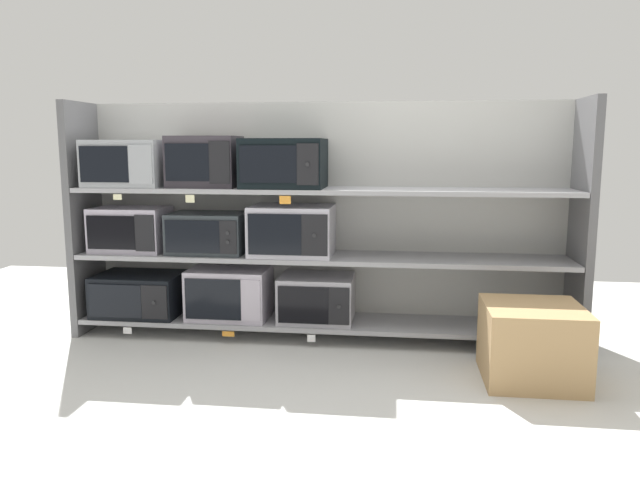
% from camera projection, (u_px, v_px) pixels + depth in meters
% --- Properties ---
extents(ground, '(7.20, 6.00, 0.02)m').
position_uv_depth(ground, '(295.00, 401.00, 3.05)').
color(ground, silver).
extents(back_panel, '(3.40, 0.04, 1.56)m').
position_uv_depth(back_panel, '(324.00, 218.00, 4.14)').
color(back_panel, '#B2B2AD').
rests_on(back_panel, ground).
extents(upright_left, '(0.05, 0.43, 1.56)m').
position_uv_depth(upright_left, '(84.00, 218.00, 4.11)').
color(upright_left, '#5B5B5E').
rests_on(upright_left, ground).
extents(upright_right, '(0.05, 0.43, 1.56)m').
position_uv_depth(upright_right, '(582.00, 226.00, 3.70)').
color(upright_right, '#5B5B5E').
rests_on(upright_right, ground).
extents(shelf_0, '(3.20, 0.43, 0.03)m').
position_uv_depth(shelf_0, '(320.00, 322.00, 4.01)').
color(shelf_0, '#99999E').
rests_on(shelf_0, ground).
extents(microwave_0, '(0.57, 0.43, 0.28)m').
position_uv_depth(microwave_0, '(140.00, 294.00, 4.14)').
color(microwave_0, black).
rests_on(microwave_0, shelf_0).
extents(microwave_1, '(0.53, 0.39, 0.34)m').
position_uv_depth(microwave_1, '(230.00, 293.00, 4.06)').
color(microwave_1, '#BAB1C1').
rests_on(microwave_1, shelf_0).
extents(microwave_2, '(0.48, 0.40, 0.30)m').
position_uv_depth(microwave_2, '(317.00, 298.00, 3.98)').
color(microwave_2, '#A3A1AA').
rests_on(microwave_2, shelf_0).
extents(price_tag_0, '(0.06, 0.00, 0.04)m').
position_uv_depth(price_tag_0, '(127.00, 331.00, 3.96)').
color(price_tag_0, white).
extents(price_tag_1, '(0.08, 0.00, 0.03)m').
position_uv_depth(price_tag_1, '(228.00, 334.00, 3.87)').
color(price_tag_1, orange).
extents(price_tag_2, '(0.05, 0.00, 0.05)m').
position_uv_depth(price_tag_2, '(311.00, 338.00, 3.81)').
color(price_tag_2, white).
extents(shelf_1, '(3.20, 0.43, 0.03)m').
position_uv_depth(shelf_1, '(320.00, 257.00, 3.94)').
color(shelf_1, '#99999E').
extents(microwave_3, '(0.49, 0.34, 0.30)m').
position_uv_depth(microwave_3, '(131.00, 229.00, 4.08)').
color(microwave_3, '#BAB1C4').
rests_on(microwave_3, shelf_1).
extents(microwave_4, '(0.50, 0.38, 0.27)m').
position_uv_depth(microwave_4, '(209.00, 233.00, 4.01)').
color(microwave_4, '#2E3539').
rests_on(microwave_4, shelf_1).
extents(microwave_5, '(0.53, 0.43, 0.32)m').
position_uv_depth(microwave_5, '(292.00, 230.00, 3.93)').
color(microwave_5, '#B8B5C3').
rests_on(microwave_5, shelf_1).
extents(shelf_2, '(3.20, 0.43, 0.03)m').
position_uv_depth(shelf_2, '(320.00, 190.00, 3.87)').
color(shelf_2, '#99999E').
extents(microwave_6, '(0.51, 0.43, 0.31)m').
position_uv_depth(microwave_6, '(129.00, 163.00, 4.01)').
color(microwave_6, '#999DA2').
rests_on(microwave_6, shelf_2).
extents(microwave_7, '(0.44, 0.34, 0.33)m').
position_uv_depth(microwave_7, '(205.00, 162.00, 3.94)').
color(microwave_7, '#342F36').
rests_on(microwave_7, shelf_2).
extents(microwave_8, '(0.52, 0.43, 0.32)m').
position_uv_depth(microwave_8, '(284.00, 163.00, 3.87)').
color(microwave_8, black).
rests_on(microwave_8, shelf_2).
extents(price_tag_3, '(0.06, 0.00, 0.04)m').
position_uv_depth(price_tag_3, '(117.00, 197.00, 3.83)').
color(price_tag_3, beige).
extents(price_tag_4, '(0.06, 0.00, 0.05)m').
position_uv_depth(price_tag_4, '(190.00, 199.00, 3.77)').
color(price_tag_4, beige).
extents(price_tag_5, '(0.07, 0.00, 0.05)m').
position_uv_depth(price_tag_5, '(285.00, 200.00, 3.69)').
color(price_tag_5, orange).
extents(shipping_carton, '(0.52, 0.52, 0.42)m').
position_uv_depth(shipping_carton, '(532.00, 343.00, 3.27)').
color(shipping_carton, tan).
rests_on(shipping_carton, ground).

